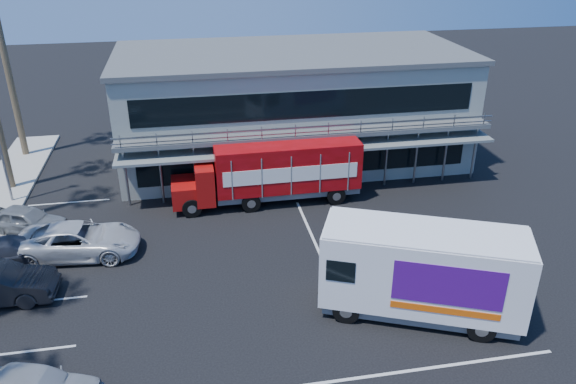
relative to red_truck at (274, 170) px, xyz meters
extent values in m
plane|color=black|center=(-0.76, -8.49, -1.97)|extent=(120.00, 120.00, 0.00)
cube|color=gray|center=(2.24, 6.51, 1.53)|extent=(22.00, 10.00, 7.00)
cube|color=#515454|center=(2.24, 6.51, 5.18)|extent=(22.40, 10.40, 0.30)
cube|color=#515454|center=(2.24, 0.91, 1.63)|extent=(22.00, 1.20, 0.25)
cube|color=gray|center=(2.24, 0.36, 2.13)|extent=(22.00, 0.08, 0.90)
cube|color=slate|center=(2.24, 0.61, 0.93)|extent=(22.00, 1.80, 0.15)
cube|color=black|center=(2.24, 1.49, -0.37)|extent=(20.00, 0.06, 1.60)
cube|color=black|center=(2.24, 1.49, 3.23)|extent=(20.00, 0.06, 1.60)
cylinder|color=brown|center=(-15.86, 10.01, 4.03)|extent=(0.44, 0.44, 12.00)
cube|color=#9F0E0C|center=(-5.09, -0.05, -0.94)|extent=(1.45, 2.31, 1.23)
cube|color=#9F0E0C|center=(-3.97, -0.04, -0.38)|extent=(1.04, 2.56, 2.15)
cube|color=black|center=(-3.97, -0.04, 0.23)|extent=(0.07, 2.17, 0.72)
cube|color=#AF0A12|center=(0.73, 0.01, 0.28)|extent=(8.20, 2.63, 2.66)
cube|color=slate|center=(0.73, 0.01, -1.30)|extent=(8.19, 2.24, 0.31)
cube|color=white|center=(0.74, -1.28, 0.18)|extent=(7.52, 0.10, 0.87)
cube|color=white|center=(0.72, 1.29, 0.18)|extent=(7.52, 0.10, 0.87)
cylinder|color=black|center=(-4.77, -1.17, -1.43)|extent=(1.06, 0.29, 1.06)
cylinder|color=black|center=(-4.79, 1.08, -1.43)|extent=(1.06, 0.29, 1.06)
cylinder|color=black|center=(-1.51, -1.14, -1.43)|extent=(1.06, 0.29, 1.06)
cylinder|color=black|center=(-1.53, 1.11, -1.43)|extent=(1.06, 0.29, 1.06)
cylinder|color=black|center=(3.40, -1.09, -1.43)|extent=(1.06, 0.29, 1.06)
cylinder|color=black|center=(3.38, 1.15, -1.43)|extent=(1.06, 0.29, 1.06)
cube|color=white|center=(4.16, -11.39, 0.25)|extent=(8.39, 5.62, 3.18)
cube|color=slate|center=(4.16, -11.39, -1.51)|extent=(7.99, 5.25, 0.40)
cube|color=black|center=(0.52, -9.84, 0.59)|extent=(0.93, 2.08, 1.08)
cube|color=white|center=(4.16, -11.39, 1.88)|extent=(8.22, 5.51, 0.09)
cube|color=#4A0D7A|center=(4.46, -13.01, 0.48)|extent=(3.78, 1.63, 1.71)
cube|color=#4A0D7A|center=(5.54, -10.47, 0.48)|extent=(3.78, 1.63, 1.71)
cube|color=#F2590C|center=(4.46, -13.02, -0.66)|extent=(3.77, 1.62, 0.28)
cylinder|color=black|center=(1.07, -11.38, -1.42)|extent=(1.11, 0.68, 1.09)
cylinder|color=black|center=(2.02, -9.16, -1.42)|extent=(1.11, 0.68, 1.09)
cylinder|color=black|center=(5.89, -13.43, -1.42)|extent=(1.11, 0.68, 1.09)
cylinder|color=black|center=(6.83, -11.21, -1.42)|extent=(1.11, 0.68, 1.09)
imported|color=silver|center=(-10.26, -4.09, -1.16)|extent=(6.02, 3.16, 1.61)
imported|color=#2D313C|center=(-13.26, -4.49, -1.26)|extent=(5.10, 2.71, 1.41)
imported|color=gray|center=(-13.26, -1.29, -1.25)|extent=(4.50, 3.17, 1.42)
camera|label=1|loc=(-4.56, -28.90, 12.72)|focal=35.00mm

